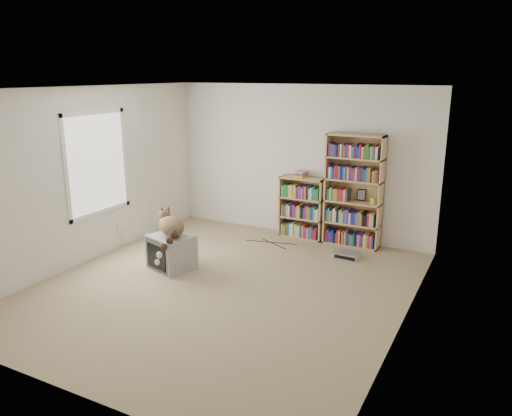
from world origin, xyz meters
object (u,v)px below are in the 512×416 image
at_px(crt_tv, 172,252).
at_px(dvd_player, 347,255).
at_px(bookcase_tall, 354,194).
at_px(bookcase_short, 302,209).
at_px(cat, 170,230).

height_order(crt_tv, dvd_player, crt_tv).
bearing_deg(bookcase_tall, bookcase_short, -179.94).
xyz_separation_m(crt_tv, bookcase_tall, (1.95, 2.14, 0.60)).
bearing_deg(cat, crt_tv, 142.52).
bearing_deg(dvd_player, crt_tv, -140.41).
height_order(bookcase_tall, bookcase_short, bookcase_tall).
xyz_separation_m(bookcase_short, dvd_player, (0.97, -0.61, -0.43)).
distance_m(bookcase_short, dvd_player, 1.23).
height_order(cat, bookcase_short, bookcase_short).
relative_size(crt_tv, cat, 0.88).
bearing_deg(dvd_player, bookcase_tall, 104.05).
bearing_deg(cat, bookcase_tall, 80.76).
relative_size(crt_tv, bookcase_short, 0.67).
relative_size(bookcase_tall, dvd_player, 4.69).
distance_m(crt_tv, cat, 0.35).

